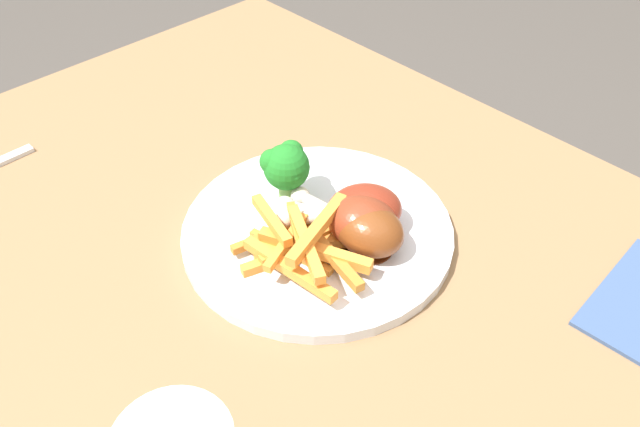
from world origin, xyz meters
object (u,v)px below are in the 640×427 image
(dining_table, at_px, (299,337))
(chicken_drumstick_near, at_px, (357,221))
(chicken_drumstick_far, at_px, (360,210))
(chicken_drumstick_extra, at_px, (364,228))
(dinner_plate, at_px, (320,233))
(carrot_fries_pile, at_px, (299,245))
(broccoli_floret_front, at_px, (286,166))

(dining_table, bearing_deg, chicken_drumstick_near, 49.03)
(chicken_drumstick_far, height_order, chicken_drumstick_extra, same)
(dinner_plate, xyz_separation_m, chicken_drumstick_near, (0.03, 0.02, 0.03))
(dining_table, distance_m, carrot_fries_pile, 0.16)
(dinner_plate, xyz_separation_m, chicken_drumstick_extra, (0.04, 0.01, 0.03))
(dining_table, distance_m, chicken_drumstick_near, 0.18)
(chicken_drumstick_far, relative_size, chicken_drumstick_extra, 0.90)
(carrot_fries_pile, xyz_separation_m, chicken_drumstick_near, (0.02, 0.06, 0.01))
(chicken_drumstick_near, xyz_separation_m, chicken_drumstick_far, (-0.01, 0.01, -0.00))
(dining_table, xyz_separation_m, dinner_plate, (0.00, 0.03, 0.14))
(dinner_plate, bearing_deg, chicken_drumstick_near, 24.17)
(dining_table, bearing_deg, carrot_fries_pile, -34.15)
(carrot_fries_pile, bearing_deg, chicken_drumstick_extra, 62.42)
(dining_table, bearing_deg, chicken_drumstick_far, 63.83)
(chicken_drumstick_far, xyz_separation_m, chicken_drumstick_extra, (0.02, -0.02, 0.00))
(broccoli_floret_front, bearing_deg, dining_table, -33.95)
(dining_table, height_order, chicken_drumstick_near, chicken_drumstick_near)
(dinner_plate, relative_size, broccoli_floret_front, 3.95)
(dining_table, height_order, carrot_fries_pile, carrot_fries_pile)
(carrot_fries_pile, xyz_separation_m, chicken_drumstick_far, (0.01, 0.07, 0.01))
(chicken_drumstick_near, relative_size, chicken_drumstick_far, 1.04)
(broccoli_floret_front, distance_m, chicken_drumstick_extra, 0.10)
(chicken_drumstick_near, bearing_deg, dining_table, -130.97)
(dinner_plate, bearing_deg, dining_table, -97.35)
(chicken_drumstick_near, height_order, chicken_drumstick_extra, chicken_drumstick_near)
(dining_table, relative_size, carrot_fries_pile, 6.76)
(chicken_drumstick_extra, bearing_deg, dining_table, -138.26)
(dining_table, xyz_separation_m, chicken_drumstick_near, (0.04, 0.04, 0.17))
(dining_table, relative_size, chicken_drumstick_near, 7.83)
(dining_table, xyz_separation_m, chicken_drumstick_far, (0.03, 0.06, 0.17))
(carrot_fries_pile, bearing_deg, chicken_drumstick_near, 71.30)
(carrot_fries_pile, xyz_separation_m, chicken_drumstick_extra, (0.03, 0.06, 0.01))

